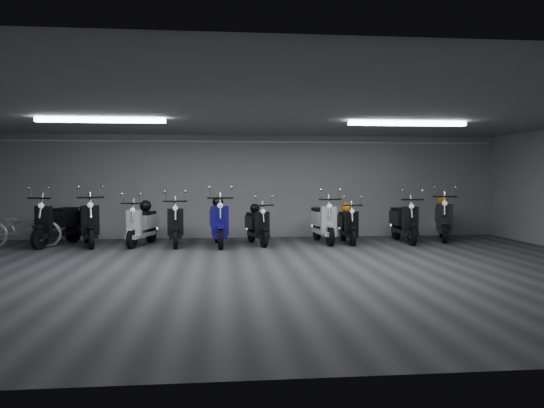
{
  "coord_description": "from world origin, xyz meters",
  "views": [
    {
      "loc": [
        -0.75,
        -9.12,
        1.66
      ],
      "look_at": [
        0.41,
        2.5,
        1.05
      ],
      "focal_mm": 34.05,
      "sensor_mm": 36.0,
      "label": 1
    }
  ],
  "objects": [
    {
      "name": "helmet_2",
      "position": [
        -0.82,
        3.58,
        1.05
      ],
      "size": [
        0.27,
        0.27,
        0.27
      ],
      "primitive_type": "sphere",
      "color": "black",
      "rests_on": "scooter_4"
    },
    {
      "name": "scooter_8",
      "position": [
        3.88,
        3.51,
        0.69
      ],
      "size": [
        0.67,
        1.88,
        1.39
      ],
      "primitive_type": null,
      "rotation": [
        0.0,
        0.0,
        -0.02
      ],
      "color": "black",
      "rests_on": "floor"
    },
    {
      "name": "helmet_0",
      "position": [
        2.43,
        3.71,
        0.88
      ],
      "size": [
        0.25,
        0.25,
        0.25
      ],
      "primitive_type": "sphere",
      "color": "orange",
      "rests_on": "scooter_7"
    },
    {
      "name": "helmet_4",
      "position": [
        0.09,
        3.65,
        0.89
      ],
      "size": [
        0.24,
        0.24,
        0.24
      ],
      "primitive_type": "sphere",
      "color": "black",
      "rests_on": "scooter_5"
    },
    {
      "name": "scooter_9",
      "position": [
        5.07,
        3.85,
        0.73
      ],
      "size": [
        1.31,
        2.06,
        1.46
      ],
      "primitive_type": null,
      "rotation": [
        0.0,
        0.0,
        -0.37
      ],
      "color": "black",
      "rests_on": "floor"
    },
    {
      "name": "conduit",
      "position": [
        0.0,
        4.92,
        2.62
      ],
      "size": [
        13.6,
        0.05,
        0.05
      ],
      "primitive_type": "cylinder",
      "rotation": [
        0.0,
        1.57,
        0.0
      ],
      "color": "white",
      "rests_on": "back_wall"
    },
    {
      "name": "scooter_6",
      "position": [
        1.81,
        3.58,
        0.7
      ],
      "size": [
        0.76,
        1.92,
        1.4
      ],
      "primitive_type": null,
      "rotation": [
        0.0,
        0.0,
        0.07
      ],
      "color": "silver",
      "rests_on": "floor"
    },
    {
      "name": "scooter_1",
      "position": [
        -3.92,
        3.61,
        0.74
      ],
      "size": [
        1.25,
        2.1,
        1.48
      ],
      "primitive_type": null,
      "rotation": [
        0.0,
        0.0,
        0.32
      ],
      "color": "black",
      "rests_on": "floor"
    },
    {
      "name": "scooter_4",
      "position": [
        -0.8,
        3.3,
        0.74
      ],
      "size": [
        0.79,
        2.01,
        1.47
      ],
      "primitive_type": null,
      "rotation": [
        0.0,
        0.0,
        0.07
      ],
      "color": "navy",
      "rests_on": "floor"
    },
    {
      "name": "helmet_3",
      "position": [
        -2.59,
        3.78,
        0.95
      ],
      "size": [
        0.29,
        0.29,
        0.29
      ],
      "primitive_type": "sphere",
      "color": "black",
      "rests_on": "scooter_2"
    },
    {
      "name": "scooter_3",
      "position": [
        -1.84,
        3.47,
        0.68
      ],
      "size": [
        0.75,
        1.88,
        1.37
      ],
      "primitive_type": null,
      "rotation": [
        0.0,
        0.0,
        0.08
      ],
      "color": "black",
      "rests_on": "floor"
    },
    {
      "name": "fluor_strip_right",
      "position": [
        3.0,
        1.0,
        2.74
      ],
      "size": [
        2.4,
        0.18,
        0.08
      ],
      "primitive_type": "cube",
      "color": "white",
      "rests_on": "ceiling"
    },
    {
      "name": "scooter_0",
      "position": [
        -4.68,
        3.7,
        0.73
      ],
      "size": [
        1.24,
        2.07,
        1.46
      ],
      "primitive_type": null,
      "rotation": [
        0.0,
        0.0,
        -0.32
      ],
      "color": "black",
      "rests_on": "floor"
    },
    {
      "name": "scooter_2",
      "position": [
        -2.65,
        3.54,
        0.65
      ],
      "size": [
        1.01,
        1.85,
        1.31
      ],
      "primitive_type": null,
      "rotation": [
        0.0,
        0.0,
        -0.25
      ],
      "color": "silver",
      "rests_on": "floor"
    },
    {
      "name": "bicycle",
      "position": [
        -5.44,
        3.52,
        0.58
      ],
      "size": [
        1.83,
        0.73,
        1.17
      ],
      "primitive_type": "imported",
      "rotation": [
        0.0,
        0.0,
        1.62
      ],
      "color": "silver",
      "rests_on": "floor"
    },
    {
      "name": "scooter_5",
      "position": [
        0.14,
        3.42,
        0.62
      ],
      "size": [
        0.89,
        1.74,
        1.24
      ],
      "primitive_type": null,
      "rotation": [
        0.0,
        0.0,
        0.21
      ],
      "color": "black",
      "rests_on": "floor"
    },
    {
      "name": "helmet_1",
      "position": [
        5.16,
        4.11,
        1.03
      ],
      "size": [
        0.26,
        0.26,
        0.26
      ],
      "primitive_type": "sphere",
      "color": "orange",
      "rests_on": "scooter_9"
    },
    {
      "name": "back_wall",
      "position": [
        0.0,
        5.0,
        1.4
      ],
      "size": [
        14.0,
        0.01,
        2.8
      ],
      "primitive_type": "cube",
      "color": "#979799",
      "rests_on": "ground"
    },
    {
      "name": "fluor_strip_left",
      "position": [
        -3.0,
        1.0,
        2.74
      ],
      "size": [
        2.4,
        0.18,
        0.08
      ],
      "primitive_type": "cube",
      "color": "white",
      "rests_on": "ceiling"
    },
    {
      "name": "front_wall",
      "position": [
        0.0,
        -5.0,
        1.4
      ],
      "size": [
        14.0,
        0.01,
        2.8
      ],
      "primitive_type": "cube",
      "color": "#979799",
      "rests_on": "ground"
    },
    {
      "name": "scooter_7",
      "position": [
        2.42,
        3.48,
        0.61
      ],
      "size": [
        0.61,
        1.66,
        1.22
      ],
      "primitive_type": null,
      "rotation": [
        0.0,
        0.0,
        -0.04
      ],
      "color": "black",
      "rests_on": "floor"
    },
    {
      "name": "floor",
      "position": [
        0.0,
        0.0,
        -0.01
      ],
      "size": [
        14.0,
        10.0,
        0.01
      ],
      "primitive_type": "cube",
      "color": "#3A3A3C",
      "rests_on": "ground"
    },
    {
      "name": "ceiling",
      "position": [
        0.0,
        0.0,
        2.8
      ],
      "size": [
        14.0,
        10.0,
        0.01
      ],
      "primitive_type": "cube",
      "color": "gray",
      "rests_on": "ground"
    }
  ]
}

